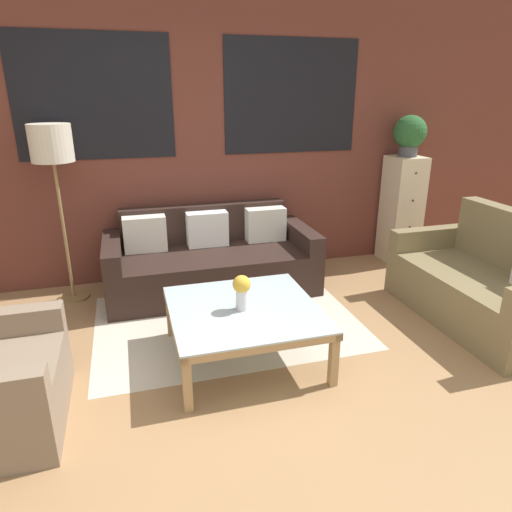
% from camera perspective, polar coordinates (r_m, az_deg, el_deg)
% --- Properties ---
extents(ground_plane, '(16.00, 16.00, 0.00)m').
position_cam_1_polar(ground_plane, '(2.96, 2.31, -18.80)').
color(ground_plane, '#9E754C').
extents(wall_back_brick, '(8.40, 0.09, 2.80)m').
position_cam_1_polar(wall_back_brick, '(4.71, -7.08, 14.35)').
color(wall_back_brick, brown).
rests_on(wall_back_brick, ground_plane).
extents(rug, '(2.17, 1.58, 0.00)m').
position_cam_1_polar(rug, '(3.94, -3.63, -8.13)').
color(rug, beige).
rests_on(rug, ground_plane).
extents(couch_dark, '(1.98, 0.88, 0.78)m').
position_cam_1_polar(couch_dark, '(4.49, -5.64, -0.62)').
color(couch_dark, black).
rests_on(couch_dark, ground_plane).
extents(settee_vintage, '(0.80, 1.55, 0.92)m').
position_cam_1_polar(settee_vintage, '(4.29, 26.70, -3.40)').
color(settee_vintage, olive).
rests_on(settee_vintage, ground_plane).
extents(coffee_table, '(1.04, 1.04, 0.41)m').
position_cam_1_polar(coffee_table, '(3.27, -1.51, -7.28)').
color(coffee_table, silver).
rests_on(coffee_table, ground_plane).
extents(floor_lamp, '(0.35, 0.35, 1.60)m').
position_cam_1_polar(floor_lamp, '(4.34, -24.12, 11.82)').
color(floor_lamp, olive).
rests_on(floor_lamp, ground_plane).
extents(drawer_cabinet, '(0.35, 0.39, 1.19)m').
position_cam_1_polar(drawer_cabinet, '(5.42, 17.71, 5.52)').
color(drawer_cabinet, beige).
rests_on(drawer_cabinet, ground_plane).
extents(potted_plant, '(0.35, 0.35, 0.43)m').
position_cam_1_polar(potted_plant, '(5.29, 18.67, 14.28)').
color(potted_plant, '#47474C').
rests_on(potted_plant, drawer_cabinet).
extents(flower_vase, '(0.13, 0.13, 0.26)m').
position_cam_1_polar(flower_vase, '(3.16, -1.80, -4.22)').
color(flower_vase, silver).
rests_on(flower_vase, coffee_table).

